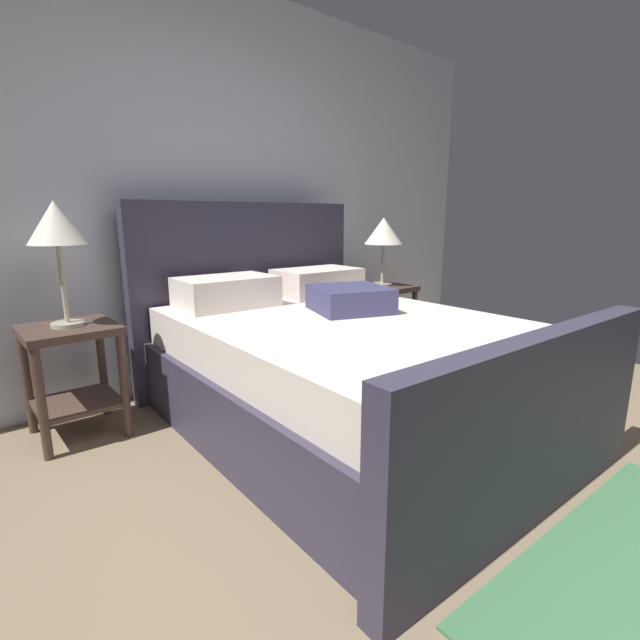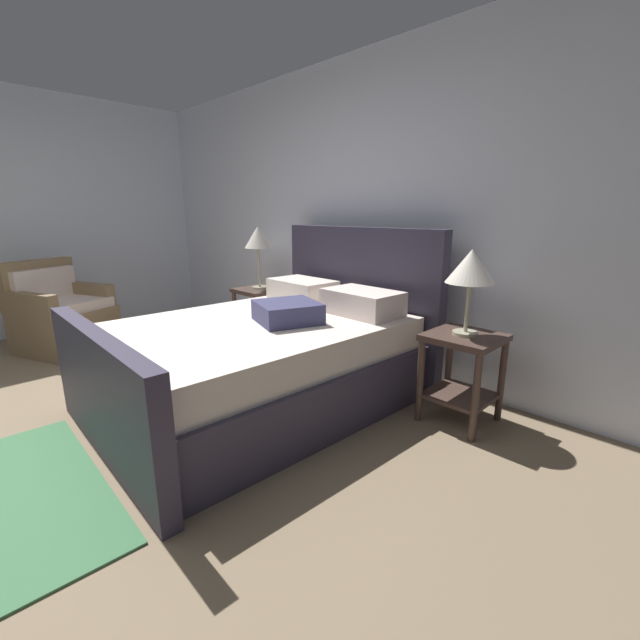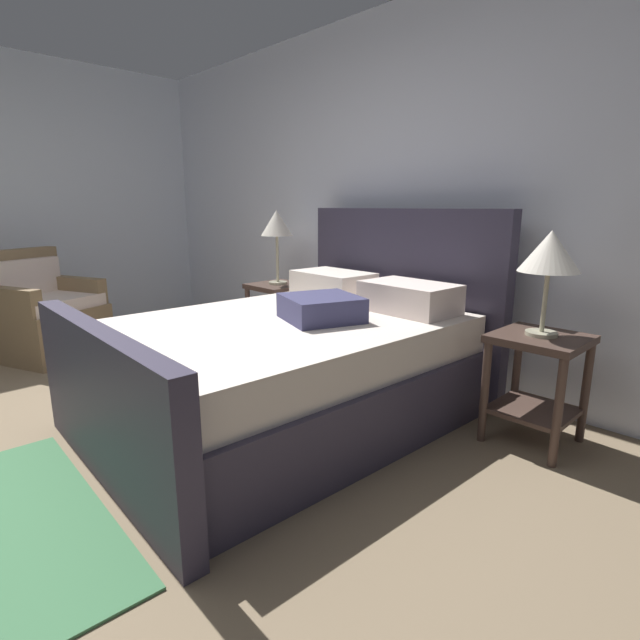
{
  "view_description": "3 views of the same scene",
  "coord_description": "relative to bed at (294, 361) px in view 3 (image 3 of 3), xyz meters",
  "views": [
    {
      "loc": [
        -1.29,
        -0.28,
        1.15
      ],
      "look_at": [
        0.27,
        1.54,
        0.61
      ],
      "focal_mm": 25.96,
      "sensor_mm": 36.0,
      "label": 1
    },
    {
      "loc": [
        2.67,
        -0.25,
        1.35
      ],
      "look_at": [
        0.57,
        1.85,
        0.59
      ],
      "focal_mm": 23.47,
      "sensor_mm": 36.0,
      "label": 2
    },
    {
      "loc": [
        2.47,
        -0.31,
        1.26
      ],
      "look_at": [
        0.67,
        1.43,
        0.67
      ],
      "focal_mm": 27.2,
      "sensor_mm": 36.0,
      "label": 3
    }
  ],
  "objects": [
    {
      "name": "bed",
      "position": [
        0.0,
        0.0,
        0.0
      ],
      "size": [
        1.73,
        2.23,
        1.24
      ],
      "color": "#363144",
      "rests_on": "ground"
    },
    {
      "name": "nightstand_left",
      "position": [
        -1.15,
        0.81,
        0.05
      ],
      "size": [
        0.44,
        0.44,
        0.6
      ],
      "color": "#48352D",
      "rests_on": "ground"
    },
    {
      "name": "nightstand_right",
      "position": [
        1.14,
        0.72,
        0.05
      ],
      "size": [
        0.44,
        0.44,
        0.6
      ],
      "color": "#48352D",
      "rests_on": "ground"
    },
    {
      "name": "wall_back",
      "position": [
        -0.37,
        1.23,
        0.97
      ],
      "size": [
        5.96,
        0.12,
        2.64
      ],
      "primitive_type": "cube",
      "color": "silver",
      "rests_on": "ground"
    },
    {
      "name": "armchair",
      "position": [
        -2.43,
        -0.71,
        -0.01
      ],
      "size": [
        0.95,
        0.94,
        0.9
      ],
      "color": "#876E4D",
      "rests_on": "ground"
    },
    {
      "name": "table_lamp_right",
      "position": [
        1.14,
        0.72,
        0.67
      ],
      "size": [
        0.3,
        0.3,
        0.54
      ],
      "color": "#B7B293",
      "rests_on": "nightstand_right"
    },
    {
      "name": "table_lamp_left",
      "position": [
        -1.15,
        0.81,
        0.74
      ],
      "size": [
        0.27,
        0.27,
        0.63
      ],
      "color": "#B7B293",
      "rests_on": "nightstand_left"
    }
  ]
}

